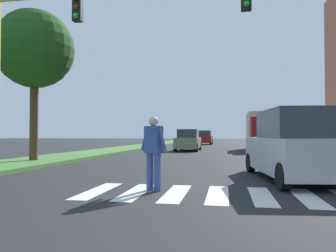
{
  "coord_description": "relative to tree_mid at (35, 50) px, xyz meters",
  "views": [
    {
      "loc": [
        0.18,
        1.79,
        1.28
      ],
      "look_at": [
        -2.91,
        18.97,
        1.73
      ],
      "focal_mm": 34.68,
      "sensor_mm": 36.0,
      "label": 1
    }
  ],
  "objects": [
    {
      "name": "traffic_light_gantry",
      "position": [
        3.94,
        -3.95,
        -0.68
      ],
      "size": [
        9.15,
        0.3,
        6.0
      ],
      "color": "gold",
      "rests_on": "median_strip"
    },
    {
      "name": "suv_crossing",
      "position": [
        10.29,
        -3.43,
        -4.12
      ],
      "size": [
        2.49,
        4.8,
        1.97
      ],
      "color": "#B7B7BC",
      "rests_on": "ground_plane"
    },
    {
      "name": "median_strip",
      "position": [
        -0.03,
        13.17,
        -4.97
      ],
      "size": [
        3.13,
        64.0,
        0.15
      ],
      "primitive_type": "cube",
      "color": "#477A38",
      "rests_on": "ground_plane"
    },
    {
      "name": "sedan_midblock",
      "position": [
        5.44,
        12.36,
        -4.27
      ],
      "size": [
        1.8,
        4.5,
        1.67
      ],
      "color": "gray",
      "rests_on": "ground_plane"
    },
    {
      "name": "truck_box_delivery",
      "position": [
        11.3,
        14.1,
        -3.42
      ],
      "size": [
        2.4,
        6.2,
        3.1
      ],
      "color": "maroon",
      "rests_on": "ground_plane"
    },
    {
      "name": "pedestrian_performer",
      "position": [
        6.74,
        -5.81,
        -4.12
      ],
      "size": [
        0.7,
        0.42,
        1.69
      ],
      "color": "#334C8C",
      "rests_on": "ground_plane"
    },
    {
      "name": "ground_plane",
      "position": [
        8.2,
        15.17,
        -5.05
      ],
      "size": [
        140.0,
        140.0,
        0.0
      ],
      "primitive_type": "plane",
      "color": "#262628"
    },
    {
      "name": "tree_mid",
      "position": [
        0.0,
        0.0,
        0.0
      ],
      "size": [
        3.47,
        3.47,
        6.67
      ],
      "color": "#4C3823",
      "rests_on": "median_strip"
    },
    {
      "name": "crosswalk",
      "position": [
        8.2,
        -6.04,
        -5.05
      ],
      "size": [
        5.85,
        2.2,
        0.01
      ],
      "color": "silver",
      "rests_on": "ground_plane"
    },
    {
      "name": "sedan_distant",
      "position": [
        5.69,
        28.22,
        -4.24
      ],
      "size": [
        1.95,
        4.15,
        1.76
      ],
      "color": "maroon",
      "rests_on": "ground_plane"
    }
  ]
}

